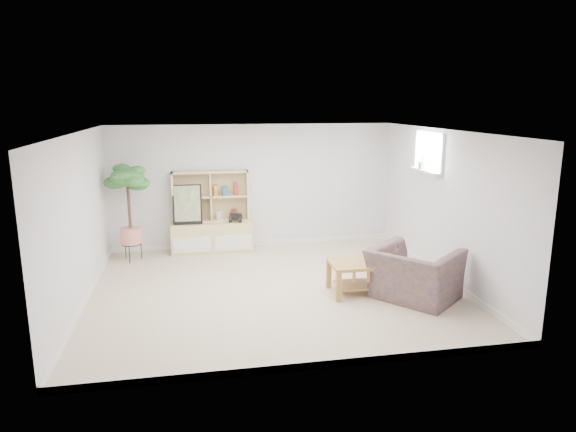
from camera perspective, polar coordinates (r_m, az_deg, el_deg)
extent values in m
cube|color=tan|center=(7.99, -1.53, -8.08)|extent=(5.50, 5.00, 0.01)
cube|color=white|center=(7.48, -1.64, 9.38)|extent=(5.50, 5.00, 0.01)
cube|color=silver|center=(10.08, -3.85, 3.32)|extent=(5.50, 0.01, 2.40)
cube|color=silver|center=(5.27, 2.77, -5.31)|extent=(5.50, 0.01, 2.40)
cube|color=silver|center=(7.71, -22.19, -0.47)|extent=(0.01, 5.00, 2.40)
cube|color=silver|center=(8.52, 17.01, 1.07)|extent=(0.01, 5.00, 2.40)
cube|color=white|center=(8.93, 14.98, 4.84)|extent=(0.14, 1.00, 0.04)
imported|color=#135613|center=(7.75, 9.28, -4.20)|extent=(0.27, 0.25, 0.24)
imported|color=navy|center=(7.67, 13.84, -5.92)|extent=(1.53, 1.55, 0.87)
imported|color=#31712D|center=(9.03, 14.67, 5.91)|extent=(0.17, 0.15, 0.26)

